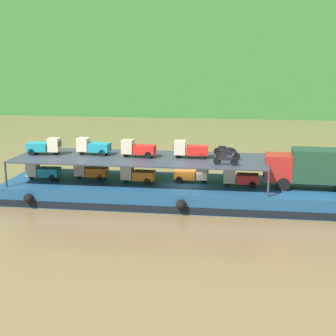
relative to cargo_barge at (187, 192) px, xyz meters
name	(u,v)px	position (x,y,z in m)	size (l,w,h in m)	color
ground_plane	(187,201)	(0.00, 0.03, -0.75)	(400.00, 400.00, 0.00)	brown
cargo_barge	(187,192)	(0.00, 0.00, 0.00)	(29.51, 7.91, 1.50)	navy
covered_lorry	(313,167)	(9.77, -0.32, 2.45)	(7.91, 2.51, 3.10)	maroon
cargo_rack	(140,158)	(-3.80, 0.03, 2.69)	(20.31, 6.51, 2.00)	#2D333D
mini_truck_lower_stern	(43,171)	(-12.00, -0.36, 1.44)	(2.76, 1.23, 1.38)	teal
mini_truck_lower_aft	(91,171)	(-8.11, 0.36, 1.44)	(2.74, 1.20, 1.38)	orange
mini_truck_lower_mid	(137,174)	(-3.97, -0.41, 1.44)	(2.79, 1.28, 1.38)	orange
mini_truck_lower_fore	(192,174)	(0.39, 0.40, 1.44)	(2.78, 1.26, 1.38)	orange
mini_truck_lower_bow	(240,178)	(4.26, -0.35, 1.44)	(2.74, 1.21, 1.38)	red
mini_truck_upper_stern	(45,146)	(-11.95, 0.21, 3.44)	(2.78, 1.27, 1.38)	teal
mini_truck_upper_mid	(93,146)	(-7.92, 0.67, 3.44)	(2.78, 1.27, 1.38)	teal
mini_truck_upper_fore	(138,149)	(-4.04, 0.24, 3.44)	(2.76, 1.24, 1.38)	red
mini_truck_upper_bow	(190,149)	(0.23, 0.48, 3.44)	(2.79, 1.28, 1.38)	red
motorcycle_upper_port	(226,160)	(3.11, -1.92, 3.18)	(1.90, 0.55, 0.87)	black
motorcycle_upper_centre	(228,155)	(3.24, 0.02, 3.18)	(1.90, 0.55, 0.87)	black
motorcycle_upper_stbd	(225,150)	(2.95, 1.98, 3.18)	(1.90, 0.55, 0.87)	black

